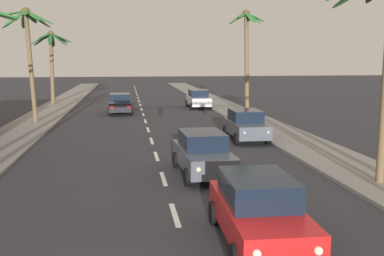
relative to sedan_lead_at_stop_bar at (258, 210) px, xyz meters
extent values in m
cube|color=gray|center=(5.99, 16.52, -0.78)|extent=(3.20, 110.00, 0.14)
cube|color=gray|center=(-9.61, 16.52, -0.78)|extent=(3.20, 110.00, 0.14)
cube|color=silver|center=(-1.81, 2.29, -0.85)|extent=(0.16, 2.00, 0.01)
cube|color=silver|center=(-1.81, 6.25, -0.85)|extent=(0.16, 2.00, 0.01)
cube|color=silver|center=(-1.81, 10.21, -0.85)|extent=(0.16, 2.00, 0.01)
cube|color=silver|center=(-1.81, 14.17, -0.85)|extent=(0.16, 2.00, 0.01)
cube|color=silver|center=(-1.81, 18.13, -0.85)|extent=(0.16, 2.00, 0.01)
cube|color=silver|center=(-1.81, 22.09, -0.85)|extent=(0.16, 2.00, 0.01)
cube|color=silver|center=(-1.81, 26.05, -0.85)|extent=(0.16, 2.00, 0.01)
cube|color=silver|center=(-1.81, 30.01, -0.85)|extent=(0.16, 2.00, 0.01)
cube|color=silver|center=(-1.81, 33.98, -0.85)|extent=(0.16, 2.00, 0.01)
cube|color=silver|center=(-1.81, 37.94, -0.85)|extent=(0.16, 2.00, 0.01)
cube|color=silver|center=(-1.81, 41.90, -0.85)|extent=(0.16, 2.00, 0.01)
cube|color=silver|center=(-1.81, 45.86, -0.85)|extent=(0.16, 2.00, 0.01)
cube|color=silver|center=(-1.81, 49.82, -0.85)|extent=(0.16, 2.00, 0.01)
cube|color=silver|center=(-1.81, 53.78, -0.85)|extent=(0.16, 2.00, 0.01)
cube|color=silver|center=(-1.81, 57.74, -0.85)|extent=(0.16, 2.00, 0.01)
cube|color=silver|center=(-1.81, 61.70, -0.85)|extent=(0.16, 2.00, 0.01)
cube|color=silver|center=(-1.81, 65.67, -0.85)|extent=(0.16, 2.00, 0.01)
cube|color=red|center=(0.00, -0.04, -0.17)|extent=(1.90, 4.35, 0.72)
cube|color=black|center=(0.00, 0.11, 0.51)|extent=(1.67, 2.25, 0.64)
cylinder|color=black|center=(0.82, -1.49, -0.53)|extent=(0.24, 0.65, 0.64)
cylinder|color=black|center=(0.91, 1.35, -0.53)|extent=(0.24, 0.65, 0.64)
cylinder|color=black|center=(-0.82, 1.41, -0.53)|extent=(0.24, 0.65, 0.64)
sphere|color=#F9EFC6|center=(0.55, -2.23, -0.09)|extent=(0.18, 0.18, 0.18)
sphere|color=#F9EFC6|center=(-0.69, -2.19, -0.09)|extent=(0.18, 0.18, 0.18)
cube|color=red|center=(0.73, 2.10, -0.07)|extent=(0.24, 0.07, 0.20)
cube|color=red|center=(-0.59, 2.14, -0.07)|extent=(0.24, 0.07, 0.20)
cube|color=#4C515B|center=(-0.22, 6.65, -0.17)|extent=(1.92, 4.36, 0.72)
cube|color=black|center=(-0.22, 6.80, 0.51)|extent=(1.68, 2.26, 0.64)
cylinder|color=black|center=(0.70, 5.27, -0.53)|extent=(0.24, 0.65, 0.64)
cylinder|color=black|center=(-1.02, 5.20, -0.53)|extent=(0.24, 0.65, 0.64)
cylinder|color=black|center=(0.59, 8.10, -0.53)|extent=(0.24, 0.65, 0.64)
cylinder|color=black|center=(-1.13, 8.04, -0.53)|extent=(0.24, 0.65, 0.64)
sphere|color=#F9EFC6|center=(0.49, 4.51, -0.09)|extent=(0.18, 0.18, 0.18)
sphere|color=#F9EFC6|center=(-0.75, 4.46, -0.09)|extent=(0.18, 0.18, 0.18)
cube|color=red|center=(0.36, 8.83, -0.07)|extent=(0.24, 0.07, 0.20)
cube|color=red|center=(-0.96, 8.78, -0.07)|extent=(0.24, 0.07, 0.20)
cube|color=black|center=(-3.67, 27.04, -0.17)|extent=(1.82, 4.33, 0.72)
cube|color=black|center=(-3.67, 26.89, 0.51)|extent=(1.63, 2.22, 0.64)
cylinder|color=black|center=(-4.56, 28.45, -0.53)|extent=(0.23, 0.64, 0.64)
cylinder|color=black|center=(-2.83, 28.48, -0.53)|extent=(0.23, 0.64, 0.64)
cylinder|color=black|center=(-4.51, 25.61, -0.53)|extent=(0.23, 0.64, 0.64)
cylinder|color=black|center=(-2.79, 25.64, -0.53)|extent=(0.23, 0.64, 0.64)
sphere|color=#B2B2AD|center=(-4.32, 29.21, -0.09)|extent=(0.18, 0.18, 0.18)
sphere|color=#B2B2AD|center=(-3.08, 29.22, -0.09)|extent=(0.18, 0.18, 0.18)
cube|color=red|center=(-4.30, 24.88, -0.07)|extent=(0.24, 0.06, 0.20)
cube|color=red|center=(-2.98, 24.89, -0.07)|extent=(0.24, 0.06, 0.20)
cube|color=silver|center=(3.47, 30.26, -0.17)|extent=(1.79, 4.31, 0.72)
cube|color=black|center=(3.47, 30.41, 0.51)|extent=(1.62, 2.21, 0.64)
cylinder|color=black|center=(4.32, 28.83, -0.53)|extent=(0.22, 0.64, 0.64)
cylinder|color=black|center=(2.59, 28.84, -0.53)|extent=(0.22, 0.64, 0.64)
cylinder|color=black|center=(4.34, 31.67, -0.53)|extent=(0.22, 0.64, 0.64)
cylinder|color=black|center=(2.61, 31.68, -0.53)|extent=(0.22, 0.64, 0.64)
sphere|color=#B2B2AD|center=(4.07, 28.08, -0.09)|extent=(0.18, 0.18, 0.18)
sphere|color=#B2B2AD|center=(2.83, 28.09, -0.09)|extent=(0.18, 0.18, 0.18)
cube|color=red|center=(4.14, 32.41, -0.07)|extent=(0.24, 0.06, 0.20)
cube|color=red|center=(2.82, 32.42, -0.07)|extent=(0.24, 0.06, 0.20)
cube|color=#4C515B|center=(3.46, 13.73, -0.17)|extent=(1.86, 4.34, 0.72)
cube|color=black|center=(3.46, 13.88, 0.51)|extent=(1.65, 2.24, 0.64)
cylinder|color=black|center=(4.29, 12.29, -0.53)|extent=(0.23, 0.64, 0.64)
cylinder|color=black|center=(2.56, 12.33, -0.53)|extent=(0.23, 0.64, 0.64)
cylinder|color=black|center=(4.35, 15.12, -0.53)|extent=(0.23, 0.64, 0.64)
cylinder|color=black|center=(2.63, 15.16, -0.53)|extent=(0.23, 0.64, 0.64)
sphere|color=#B2B2AD|center=(4.03, 11.54, -0.09)|extent=(0.18, 0.18, 0.18)
sphere|color=#B2B2AD|center=(2.79, 11.57, -0.09)|extent=(0.18, 0.18, 0.18)
cube|color=red|center=(4.17, 15.87, -0.07)|extent=(0.24, 0.07, 0.20)
cube|color=red|center=(2.85, 15.90, -0.07)|extent=(0.24, 0.07, 0.20)
cylinder|color=brown|center=(-9.63, 22.01, 2.95)|extent=(0.58, 0.30, 7.62)
ellipsoid|color=#2D702D|center=(-8.84, 21.80, 6.42)|extent=(1.99, 0.81, 1.01)
ellipsoid|color=#2D702D|center=(-9.05, 22.56, 6.34)|extent=(1.73, 1.47, 1.15)
ellipsoid|color=#2D702D|center=(-9.61, 22.98, 6.53)|extent=(0.71, 2.06, 0.78)
ellipsoid|color=#2D702D|center=(-10.05, 22.86, 6.34)|extent=(0.98, 1.90, 1.16)
ellipsoid|color=#2D702D|center=(-10.61, 22.20, 6.28)|extent=(1.86, 0.80, 1.26)
ellipsoid|color=#2D702D|center=(-10.77, 21.83, 6.64)|extent=(2.10, 0.75, 0.56)
ellipsoid|color=#2D702D|center=(-10.31, 21.31, 6.31)|extent=(1.45, 1.70, 1.21)
ellipsoid|color=#2D702D|center=(-9.59, 21.00, 6.64)|extent=(0.75, 2.10, 0.56)
ellipsoid|color=#2D702D|center=(-9.16, 21.24, 6.49)|extent=(1.56, 1.81, 0.86)
sphere|color=#4C4223|center=(-9.76, 22.01, 6.81)|extent=(0.60, 0.60, 0.60)
cylinder|color=brown|center=(-10.30, 34.97, 2.58)|extent=(0.46, 0.37, 6.87)
ellipsoid|color=#1E5123|center=(-9.24, 34.86, 5.67)|extent=(2.11, 0.61, 1.02)
ellipsoid|color=#1E5123|center=(-9.54, 35.70, 5.68)|extent=(1.74, 1.79, 1.01)
ellipsoid|color=#1E5123|center=(-10.27, 35.89, 5.50)|extent=(0.45, 1.93, 1.35)
ellipsoid|color=#1E5123|center=(-10.73, 35.94, 5.88)|extent=(1.34, 2.14, 0.61)
ellipsoid|color=#1E5123|center=(-11.13, 35.26, 5.52)|extent=(1.97, 0.99, 1.31)
ellipsoid|color=#1E5123|center=(-11.19, 34.78, 5.56)|extent=(2.03, 0.78, 1.22)
ellipsoid|color=#1E5123|center=(-10.65, 33.99, 5.80)|extent=(1.20, 2.15, 0.76)
ellipsoid|color=#1E5123|center=(-10.17, 34.03, 5.53)|extent=(0.57, 1.98, 1.30)
ellipsoid|color=#1E5123|center=(-9.43, 34.54, 5.49)|extent=(1.88, 1.25, 1.36)
sphere|color=#4C4223|center=(-10.25, 34.97, 6.06)|extent=(0.60, 0.60, 0.60)
cylinder|color=brown|center=(6.36, 24.28, 3.13)|extent=(0.57, 0.33, 7.97)
ellipsoid|color=#2D702D|center=(6.95, 24.12, 6.86)|extent=(1.56, 0.73, 0.81)
ellipsoid|color=#2D702D|center=(6.84, 24.77, 6.97)|extent=(1.48, 1.30, 0.60)
ellipsoid|color=#2D702D|center=(6.56, 24.98, 6.96)|extent=(1.01, 1.59, 0.63)
ellipsoid|color=#2D702D|center=(6.01, 25.02, 7.01)|extent=(0.86, 1.63, 0.53)
ellipsoid|color=#2D702D|center=(5.62, 24.57, 6.78)|extent=(1.47, 0.96, 0.96)
ellipsoid|color=#2D702D|center=(5.61, 23.95, 6.83)|extent=(1.50, 1.04, 0.87)
ellipsoid|color=#2D702D|center=(5.77, 23.68, 6.97)|extent=(1.28, 1.49, 0.60)
ellipsoid|color=#2D702D|center=(6.41, 23.63, 6.77)|extent=(0.74, 1.47, 0.99)
ellipsoid|color=#2D702D|center=(6.72, 23.83, 6.76)|extent=(1.30, 1.26, 1.02)
sphere|color=#4C4223|center=(6.24, 24.28, 7.16)|extent=(0.60, 0.60, 0.60)
camera|label=1|loc=(-3.12, -9.95, 3.64)|focal=41.21mm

